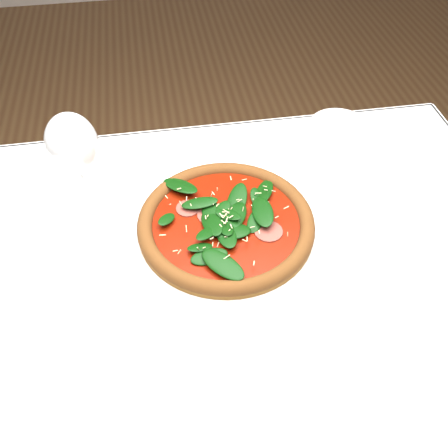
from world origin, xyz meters
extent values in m
plane|color=brown|center=(0.00, 0.00, 0.00)|extent=(6.00, 6.00, 0.00)
cube|color=silver|center=(0.00, 0.00, 0.73)|extent=(1.20, 0.80, 0.04)
cylinder|color=#523B20|center=(-0.54, 0.34, 0.35)|extent=(0.06, 0.06, 0.71)
cylinder|color=#523B20|center=(0.54, 0.34, 0.35)|extent=(0.06, 0.06, 0.71)
cube|color=silver|center=(0.00, 0.40, 0.64)|extent=(1.20, 0.01, 0.22)
cylinder|color=silver|center=(0.02, 0.05, 0.76)|extent=(0.39, 0.39, 0.01)
torus|color=silver|center=(0.02, 0.05, 0.76)|extent=(0.39, 0.39, 0.01)
cylinder|color=#966024|center=(0.02, 0.05, 0.77)|extent=(0.34, 0.34, 0.01)
torus|color=#965422|center=(0.02, 0.05, 0.78)|extent=(0.34, 0.34, 0.03)
cylinder|color=maroon|center=(0.02, 0.05, 0.78)|extent=(0.28, 0.28, 0.00)
cylinder|color=#96453C|center=(0.02, 0.05, 0.78)|extent=(0.25, 0.25, 0.00)
ellipsoid|color=#0C3609|center=(0.02, 0.05, 0.79)|extent=(0.27, 0.27, 0.03)
cylinder|color=beige|center=(0.02, 0.05, 0.80)|extent=(0.25, 0.25, 0.00)
cylinder|color=white|center=(-0.24, 0.16, 0.75)|extent=(0.08, 0.08, 0.00)
cylinder|color=white|center=(-0.24, 0.16, 0.81)|extent=(0.01, 0.01, 0.11)
ellipsoid|color=white|center=(-0.24, 0.16, 0.92)|extent=(0.09, 0.09, 0.12)
cube|color=silver|center=(-0.22, -0.25, 0.76)|extent=(0.03, 0.05, 0.00)
cylinder|color=silver|center=(0.34, 0.34, 0.75)|extent=(0.14, 0.14, 0.01)
torus|color=silver|center=(0.34, 0.34, 0.76)|extent=(0.14, 0.14, 0.01)
camera|label=1|loc=(-0.09, -0.58, 1.46)|focal=40.00mm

